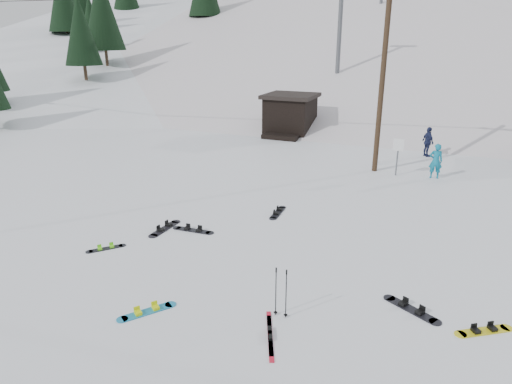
% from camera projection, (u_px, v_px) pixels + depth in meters
% --- Properties ---
extents(ground, '(200.00, 200.00, 0.00)m').
position_uv_depth(ground, '(207.00, 302.00, 11.89)').
color(ground, white).
rests_on(ground, ground).
extents(ski_slope, '(60.00, 85.24, 65.97)m').
position_uv_depth(ski_slope, '(402.00, 175.00, 63.60)').
color(ski_slope, silver).
rests_on(ski_slope, ground).
extents(ridge_left, '(47.54, 95.03, 58.38)m').
position_uv_depth(ridge_left, '(156.00, 154.00, 70.57)').
color(ridge_left, white).
rests_on(ridge_left, ground).
extents(treeline_left, '(20.00, 64.00, 10.00)m').
position_uv_depth(treeline_left, '(127.00, 88.00, 59.27)').
color(treeline_left, black).
rests_on(treeline_left, ground).
extents(treeline_crest, '(50.00, 6.00, 10.00)m').
position_uv_depth(treeline_crest, '(427.00, 71.00, 86.60)').
color(treeline_crest, black).
rests_on(treeline_crest, ski_slope).
extents(utility_pole, '(2.00, 0.26, 9.00)m').
position_uv_depth(utility_pole, '(383.00, 77.00, 21.78)').
color(utility_pole, '#3A2819').
rests_on(utility_pole, ground).
extents(trail_sign, '(0.50, 0.09, 1.85)m').
position_uv_depth(trail_sign, '(398.00, 150.00, 22.12)').
color(trail_sign, '#595B60').
rests_on(trail_sign, ground).
extents(lift_hut, '(3.40, 4.10, 2.75)m').
position_uv_depth(lift_hut, '(290.00, 114.00, 31.49)').
color(lift_hut, black).
rests_on(lift_hut, ground).
extents(lift_tower_near, '(2.20, 0.36, 8.00)m').
position_uv_depth(lift_tower_near, '(340.00, 18.00, 36.87)').
color(lift_tower_near, '#595B60').
rests_on(lift_tower_near, ski_slope).
extents(hero_snowboard, '(1.01, 1.30, 0.11)m').
position_uv_depth(hero_snowboard, '(147.00, 311.00, 11.42)').
color(hero_snowboard, '#1D8BBE').
rests_on(hero_snowboard, ground).
extents(hero_skis, '(0.85, 1.75, 0.10)m').
position_uv_depth(hero_skis, '(270.00, 334.00, 10.54)').
color(hero_skis, '#A91124').
rests_on(hero_skis, ground).
extents(ski_poles, '(0.36, 0.10, 1.31)m').
position_uv_depth(ski_poles, '(281.00, 292.00, 11.07)').
color(ski_poles, black).
rests_on(ski_poles, ground).
extents(board_scatter_a, '(1.59, 0.37, 0.11)m').
position_uv_depth(board_scatter_a, '(193.00, 230.00, 16.17)').
color(board_scatter_a, black).
rests_on(board_scatter_a, ground).
extents(board_scatter_b, '(0.36, 1.72, 0.12)m').
position_uv_depth(board_scatter_b, '(165.00, 228.00, 16.31)').
color(board_scatter_b, black).
rests_on(board_scatter_b, ground).
extents(board_scatter_c, '(0.91, 1.03, 0.09)m').
position_uv_depth(board_scatter_c, '(106.00, 248.00, 14.80)').
color(board_scatter_c, black).
rests_on(board_scatter_c, ground).
extents(board_scatter_d, '(1.48, 0.96, 0.12)m').
position_uv_depth(board_scatter_d, '(411.00, 309.00, 11.52)').
color(board_scatter_d, black).
rests_on(board_scatter_d, ground).
extents(board_scatter_e, '(1.29, 0.98, 0.11)m').
position_uv_depth(board_scatter_e, '(484.00, 331.00, 10.68)').
color(board_scatter_e, yellow).
rests_on(board_scatter_e, ground).
extents(board_scatter_f, '(0.37, 1.55, 0.11)m').
position_uv_depth(board_scatter_f, '(278.00, 212.00, 17.77)').
color(board_scatter_f, black).
rests_on(board_scatter_f, ground).
extents(skier_teal, '(0.68, 0.50, 1.70)m').
position_uv_depth(skier_teal, '(436.00, 161.00, 21.84)').
color(skier_teal, '#0E7191').
rests_on(skier_teal, ground).
extents(skier_navy, '(0.91, 1.05, 1.69)m').
position_uv_depth(skier_navy, '(428.00, 142.00, 25.76)').
color(skier_navy, '#1B2145').
rests_on(skier_navy, ground).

